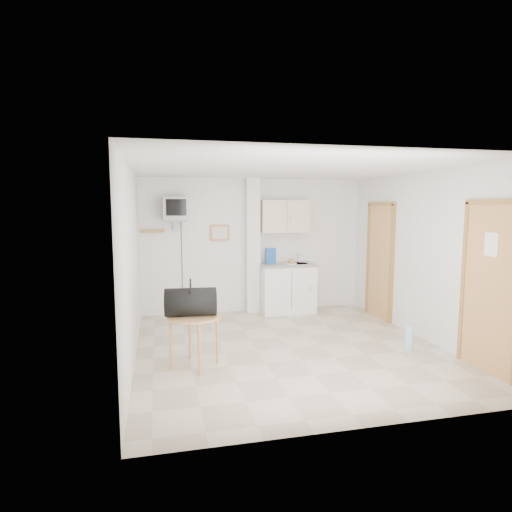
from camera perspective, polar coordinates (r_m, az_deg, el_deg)
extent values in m
plane|color=#C2B29B|center=(6.20, 4.41, -12.11)|extent=(4.50, 4.50, 0.00)
cube|color=white|center=(8.08, -0.29, 1.42)|extent=(4.20, 0.04, 2.50)
cube|color=white|center=(3.86, 14.65, -4.78)|extent=(4.20, 0.04, 2.50)
cube|color=white|center=(5.66, -16.23, -1.18)|extent=(0.04, 4.50, 2.50)
cube|color=white|center=(6.85, 21.53, -0.03)|extent=(0.04, 4.50, 2.50)
cube|color=white|center=(5.89, 4.63, 11.57)|extent=(4.20, 4.50, 0.04)
cube|color=white|center=(7.96, -0.47, 1.34)|extent=(0.25, 0.22, 2.50)
cube|color=#C26B4A|center=(7.92, -4.86, 3.11)|extent=(0.36, 0.03, 0.30)
cube|color=silver|center=(7.91, -4.84, 3.10)|extent=(0.28, 0.01, 0.22)
cube|color=#B78249|center=(7.83, -13.59, 3.26)|extent=(0.40, 0.05, 0.06)
cube|color=white|center=(8.04, -2.50, -0.77)|extent=(0.15, 0.02, 0.08)
cylinder|color=#B78249|center=(7.77, -14.70, 3.13)|extent=(0.02, 0.08, 0.02)
cylinder|color=#B78249|center=(7.77, -13.59, 3.16)|extent=(0.02, 0.08, 0.02)
cylinder|color=#B78249|center=(7.77, -12.49, 3.19)|extent=(0.02, 0.08, 0.02)
cube|color=olive|center=(7.92, 16.18, -0.78)|extent=(0.04, 0.75, 2.00)
cube|color=#925C2E|center=(7.91, 16.15, -0.78)|extent=(0.06, 0.87, 2.06)
cube|color=olive|center=(5.82, 28.77, -3.94)|extent=(0.04, 0.82, 2.02)
cube|color=#925C2E|center=(5.81, 28.73, -3.94)|extent=(0.06, 0.94, 2.08)
cube|color=white|center=(5.73, 28.89, 1.36)|extent=(0.01, 0.20, 0.28)
cube|color=white|center=(8.08, 4.17, -4.40)|extent=(1.00, 0.55, 0.88)
cube|color=#9F9487|center=(8.00, 4.20, -1.17)|extent=(1.03, 0.58, 0.04)
cylinder|color=#B7B7BA|center=(8.08, 5.89, -1.15)|extent=(0.30, 0.30, 0.05)
cylinder|color=#B7B7BA|center=(8.20, 5.59, -0.29)|extent=(0.02, 0.02, 0.16)
cylinder|color=#B7B7BA|center=(8.13, 5.73, 0.19)|extent=(0.02, 0.13, 0.02)
cube|color=beige|center=(8.03, 3.81, 5.31)|extent=(0.90, 0.32, 0.60)
cube|color=#1E4DA3|center=(7.97, 1.96, 0.01)|extent=(0.19, 0.07, 0.29)
cylinder|color=white|center=(7.96, 4.71, -1.02)|extent=(0.22, 0.22, 0.01)
sphere|color=tan|center=(7.95, 4.71, -0.69)|extent=(0.11, 0.11, 0.11)
cube|color=slate|center=(7.70, -10.65, 4.62)|extent=(0.36, 0.32, 0.02)
cube|color=slate|center=(7.83, -10.68, 4.07)|extent=(0.10, 0.06, 0.20)
cube|color=#9E9DA0|center=(7.62, -10.66, 6.25)|extent=(0.44, 0.42, 0.40)
cube|color=black|center=(7.41, -10.60, 6.39)|extent=(0.34, 0.02, 0.28)
cylinder|color=black|center=(7.92, -9.83, -1.59)|extent=(0.01, 0.01, 1.73)
cylinder|color=#B78249|center=(5.38, -8.27, -7.97)|extent=(0.67, 0.67, 0.03)
cylinder|color=#B78249|center=(5.54, -5.18, -11.04)|extent=(0.04, 0.04, 0.63)
cylinder|color=#B78249|center=(5.75, -8.81, -10.42)|extent=(0.04, 0.04, 0.63)
cylinder|color=#B78249|center=(5.43, -11.30, -11.53)|extent=(0.04, 0.04, 0.63)
cylinder|color=#B78249|center=(5.20, -7.53, -12.27)|extent=(0.04, 0.04, 0.63)
cylinder|color=black|center=(5.32, -8.70, -6.06)|extent=(0.65, 0.39, 0.34)
torus|color=black|center=(5.29, -8.73, -4.35)|extent=(0.04, 0.26, 0.26)
cylinder|color=#A8CDDF|center=(6.41, 19.78, -10.35)|extent=(0.12, 0.12, 0.33)
cylinder|color=#A8CDDF|center=(6.36, 19.85, -8.77)|extent=(0.04, 0.04, 0.04)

